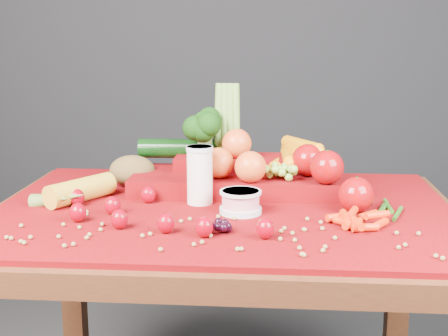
# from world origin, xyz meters

# --- Properties ---
(table) EXTENTS (1.10, 0.80, 0.75)m
(table) POSITION_xyz_m (0.00, 0.00, 0.66)
(table) COLOR #361A0C
(table) RESTS_ON ground
(red_cloth) EXTENTS (1.05, 0.75, 0.01)m
(red_cloth) POSITION_xyz_m (0.00, 0.00, 0.76)
(red_cloth) COLOR maroon
(red_cloth) RESTS_ON table
(milk_glass) EXTENTS (0.06, 0.06, 0.14)m
(milk_glass) POSITION_xyz_m (-0.06, 0.03, 0.84)
(milk_glass) COLOR white
(milk_glass) RESTS_ON red_cloth
(yogurt_bowl) EXTENTS (0.09, 0.09, 0.05)m
(yogurt_bowl) POSITION_xyz_m (0.04, -0.05, 0.79)
(yogurt_bowl) COLOR silver
(yogurt_bowl) RESTS_ON red_cloth
(strawberry_scatter) EXTENTS (0.48, 0.28, 0.05)m
(strawberry_scatter) POSITION_xyz_m (-0.16, -0.13, 0.79)
(strawberry_scatter) COLOR #9B0017
(strawberry_scatter) RESTS_ON red_cloth
(dark_grape_cluster) EXTENTS (0.06, 0.05, 0.03)m
(dark_grape_cluster) POSITION_xyz_m (0.00, -0.18, 0.78)
(dark_grape_cluster) COLOR black
(dark_grape_cluster) RESTS_ON red_cloth
(soybean_scatter) EXTENTS (0.84, 0.24, 0.01)m
(soybean_scatter) POSITION_xyz_m (0.00, -0.20, 0.77)
(soybean_scatter) COLOR olive
(soybean_scatter) RESTS_ON red_cloth
(corn_ear) EXTENTS (0.25, 0.27, 0.06)m
(corn_ear) POSITION_xyz_m (-0.37, -0.01, 0.78)
(corn_ear) COLOR gold
(corn_ear) RESTS_ON red_cloth
(potato) EXTENTS (0.12, 0.09, 0.08)m
(potato) POSITION_xyz_m (-0.25, 0.18, 0.80)
(potato) COLOR brown
(potato) RESTS_ON red_cloth
(baby_carrot_pile) EXTENTS (0.18, 0.17, 0.03)m
(baby_carrot_pile) POSITION_xyz_m (0.29, -0.12, 0.78)
(baby_carrot_pile) COLOR red
(baby_carrot_pile) RESTS_ON red_cloth
(green_bean_pile) EXTENTS (0.14, 0.12, 0.01)m
(green_bean_pile) POSITION_xyz_m (0.37, -0.01, 0.77)
(green_bean_pile) COLOR #265814
(green_bean_pile) RESTS_ON red_cloth
(produce_mound) EXTENTS (0.59, 0.37, 0.27)m
(produce_mound) POSITION_xyz_m (0.05, 0.15, 0.82)
(produce_mound) COLOR maroon
(produce_mound) RESTS_ON red_cloth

